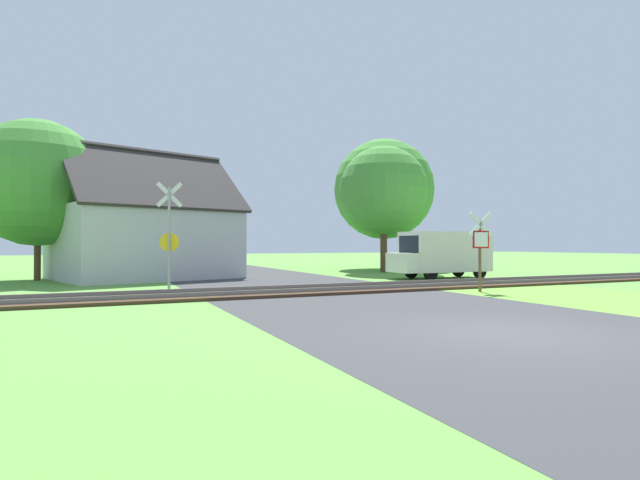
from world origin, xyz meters
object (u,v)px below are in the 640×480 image
stop_sign_near (480,245)px  tree_left (38,183)px  crossing_sign_far (169,232)px  mail_truck (442,253)px  tree_far (384,189)px  house (145,239)px  tree_right (384,190)px

stop_sign_near → tree_left: tree_left is taller
crossing_sign_far → mail_truck: bearing=22.3°
tree_left → crossing_sign_far: bearing=-60.6°
tree_far → mail_truck: 10.48m
stop_sign_near → house: size_ratio=0.29×
tree_left → mail_truck: (17.61, -6.39, -3.18)m
house → mail_truck: bearing=-42.3°
stop_sign_near → tree_right: tree_right is taller
house → tree_far: 16.16m
stop_sign_near → crossing_sign_far: 10.64m
crossing_sign_far → tree_right: 15.39m
tree_far → mail_truck: (-2.47, -9.32, -4.11)m
house → tree_left: tree_left is taller
house → tree_far: size_ratio=1.10×
tree_right → tree_far: bearing=58.2°
tree_far → house: bearing=-168.4°
tree_far → tree_right: tree_far is taller
crossing_sign_far → tree_right: tree_right is taller
tree_right → stop_sign_near: bearing=-105.9°
stop_sign_near → tree_right: 12.61m
tree_right → tree_left: (-17.79, 0.75, -0.38)m
stop_sign_near → house: house is taller
tree_far → crossing_sign_far: bearing=-143.9°
tree_far → mail_truck: size_ratio=1.77×
tree_right → mail_truck: tree_right is taller
house → tree_right: size_ratio=1.29×
mail_truck → crossing_sign_far: bearing=98.9°
crossing_sign_far → tree_right: (13.12, 7.55, 2.75)m
stop_sign_near → tree_far: (5.63, 15.42, 3.73)m
crossing_sign_far → tree_left: bearing=133.2°
stop_sign_near → mail_truck: (3.17, 6.10, -0.38)m
tree_left → mail_truck: size_ratio=1.48×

